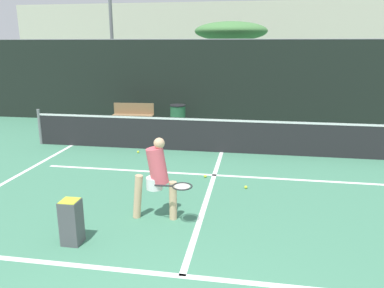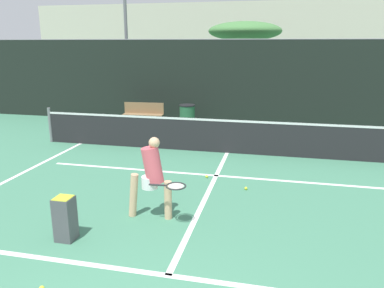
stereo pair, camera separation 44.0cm
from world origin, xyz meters
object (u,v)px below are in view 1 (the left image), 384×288
at_px(player_practicing, 157,176).
at_px(ball_hopper, 71,221).
at_px(trash_bin, 178,116).
at_px(courtside_bench, 133,114).
at_px(parked_car, 227,101).

distance_m(player_practicing, ball_hopper, 1.55).
relative_size(ball_hopper, trash_bin, 0.84).
relative_size(courtside_bench, trash_bin, 1.78).
distance_m(ball_hopper, courtside_bench, 8.25).
bearing_deg(parked_car, ball_hopper, -97.72).
bearing_deg(player_practicing, trash_bin, 94.93).
distance_m(player_practicing, parked_car, 10.14).
xyz_separation_m(player_practicing, parked_car, (0.43, 10.13, -0.23)).
height_order(courtside_bench, trash_bin, courtside_bench).
height_order(ball_hopper, courtside_bench, courtside_bench).
distance_m(ball_hopper, parked_car, 11.26).
bearing_deg(player_practicing, ball_hopper, -140.16).
height_order(player_practicing, trash_bin, player_practicing).
bearing_deg(courtside_bench, parked_car, 40.14).
bearing_deg(trash_bin, ball_hopper, -89.84).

